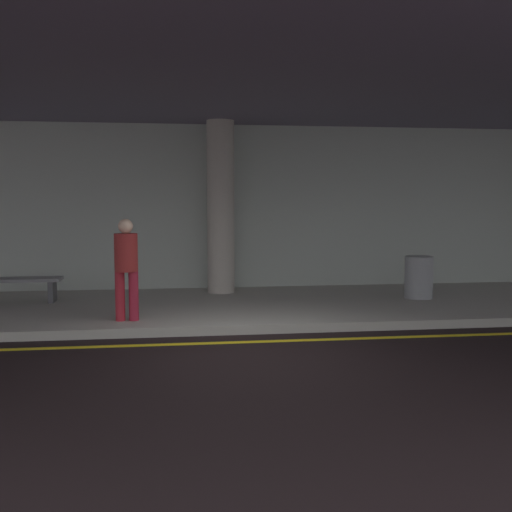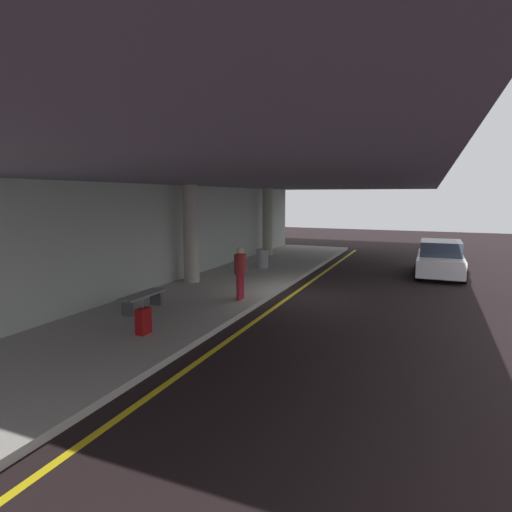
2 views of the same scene
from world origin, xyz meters
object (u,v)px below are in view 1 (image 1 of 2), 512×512
bench_metal (19,285)px  trash_bin_steel (419,277)px  traveler_with_luggage (126,263)px  support_column_left_mid (221,207)px

bench_metal → trash_bin_steel: 7.91m
traveler_with_luggage → trash_bin_steel: size_ratio=1.98×
support_column_left_mid → bench_metal: (-3.98, -0.81, -1.47)m
support_column_left_mid → trash_bin_steel: bearing=-18.7°
support_column_left_mid → traveler_with_luggage: (-1.77, -2.86, -0.86)m
traveler_with_luggage → trash_bin_steel: 5.91m
bench_metal → support_column_left_mid: bearing=11.5°
bench_metal → trash_bin_steel: bearing=-3.7°
support_column_left_mid → trash_bin_steel: support_column_left_mid is taller
trash_bin_steel → support_column_left_mid: bearing=161.3°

